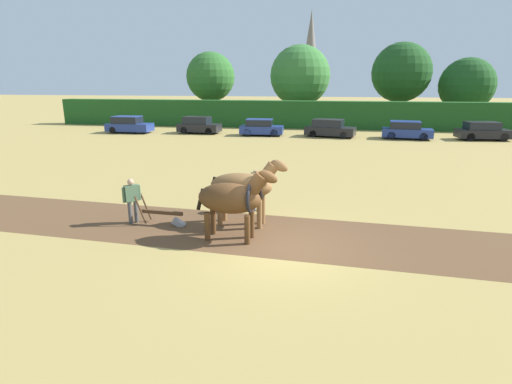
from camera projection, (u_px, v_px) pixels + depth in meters
name	position (u px, v px, depth m)	size (l,w,h in m)	color
ground_plane	(279.00, 248.00, 11.93)	(240.00, 240.00, 0.00)	#A88E4C
plowed_furrow_strip	(96.00, 219.00, 14.43)	(35.09, 3.68, 0.01)	brown
hedgerow	(315.00, 115.00, 41.73)	(57.23, 1.70, 2.82)	#1E511E
tree_far_left	(211.00, 77.00, 47.61)	(5.76, 5.76, 8.19)	#423323
tree_left	(300.00, 76.00, 46.12)	(6.91, 6.91, 8.86)	#4C3823
tree_center_left	(401.00, 73.00, 45.12)	(6.61, 6.61, 9.05)	brown
tree_center	(467.00, 85.00, 43.47)	(5.82, 5.82, 7.30)	#4C3823
church_spire	(310.00, 57.00, 77.55)	(2.76, 2.76, 17.93)	gray
draft_horse_lead_left	(233.00, 198.00, 12.23)	(2.65, 1.11, 2.36)	#513319
draft_horse_lead_right	(244.00, 186.00, 13.52)	(2.83, 1.03, 2.41)	brown
plow	(166.00, 216.00, 13.74)	(1.76, 0.48, 1.13)	#4C331E
farmer_at_plow	(132.00, 198.00, 13.79)	(0.47, 0.50, 1.59)	#4C4C4C
farmer_beside_team	(256.00, 188.00, 15.09)	(0.54, 0.42, 1.60)	#28334C
parked_car_far_left	(129.00, 125.00, 38.24)	(4.25, 1.86, 1.58)	navy
parked_car_left	(199.00, 125.00, 37.89)	(4.08, 2.01, 1.57)	black
parked_car_center_left	(261.00, 128.00, 36.33)	(3.96, 1.90, 1.49)	navy
parked_car_center	(329.00, 128.00, 35.48)	(4.60, 2.67, 1.55)	black
parked_car_center_right	(406.00, 130.00, 34.16)	(4.29, 2.27, 1.51)	navy
parked_car_right	(483.00, 131.00, 33.57)	(4.33, 2.06, 1.52)	black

